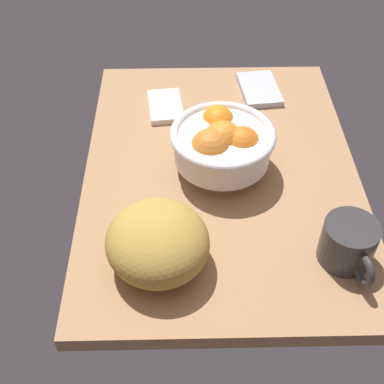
{
  "coord_description": "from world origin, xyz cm",
  "views": [
    {
      "loc": [
        73.49,
        -7.18,
        67.82
      ],
      "look_at": [
        11.3,
        -5.88,
        5.0
      ],
      "focal_mm": 48.13,
      "sensor_mm": 36.0,
      "label": 1
    }
  ],
  "objects": [
    {
      "name": "napkin_folded",
      "position": [
        -25.87,
        10.34,
        0.68
      ],
      "size": [
        13.86,
        9.67,
        1.35
      ],
      "primitive_type": "cube",
      "rotation": [
        0.0,
        0.0,
        0.11
      ],
      "color": "silver",
      "rests_on": "ground"
    },
    {
      "name": "napkin_spare",
      "position": [
        -19.77,
        -11.09,
        0.65
      ],
      "size": [
        12.3,
        8.5,
        1.3
      ],
      "primitive_type": "cube",
      "rotation": [
        0.0,
        0.0,
        0.12
      ],
      "color": "silver",
      "rests_on": "ground"
    },
    {
      "name": "ground_plane",
      "position": [
        0.0,
        0.0,
        -1.5
      ],
      "size": [
        72.54,
        52.68,
        3.0
      ],
      "primitive_type": "cube",
      "color": "#AB7C53"
    },
    {
      "name": "bread_loaf",
      "position": [
        22.36,
        -11.52,
        5.11
      ],
      "size": [
        22.13,
        21.87,
        10.22
      ],
      "primitive_type": "ellipsoid",
      "rotation": [
        0.0,
        0.0,
        3.57
      ],
      "color": "#BC8F3D",
      "rests_on": "ground"
    },
    {
      "name": "mug",
      "position": [
        22.24,
        18.91,
        3.79
      ],
      "size": [
        12.67,
        8.81,
        7.59
      ],
      "color": "#353334",
      "rests_on": "ground"
    },
    {
      "name": "fruit_bowl",
      "position": [
        0.14,
        -0.22,
        6.39
      ],
      "size": [
        19.61,
        19.61,
        10.89
      ],
      "color": "white",
      "rests_on": "ground"
    }
  ]
}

